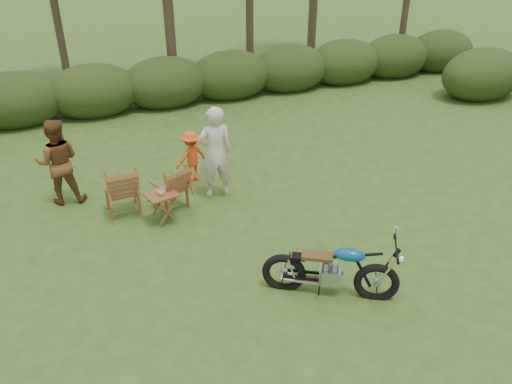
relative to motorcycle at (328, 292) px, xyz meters
name	(u,v)px	position (x,y,z in m)	size (l,w,h in m)	color
ground	(313,287)	(-0.15, 0.19, 0.00)	(80.00, 80.00, 0.00)	#294717
motorcycle	(328,292)	(0.00, 0.00, 0.00)	(1.86, 0.71, 1.06)	#0E72B7
lawn_chair_right	(172,207)	(-1.52, 3.30, 0.00)	(0.61, 0.61, 0.88)	brown
lawn_chair_left	(125,211)	(-2.37, 3.50, 0.00)	(0.65, 0.65, 0.94)	brown
side_table	(163,208)	(-1.76, 2.86, 0.28)	(0.55, 0.46, 0.57)	brown
cup	(161,192)	(-1.77, 2.84, 0.62)	(0.14, 0.14, 0.11)	#BEB39D
adult_a	(217,195)	(-0.55, 3.43, 0.00)	(0.67, 0.44, 1.83)	beige
adult_b	(66,201)	(-3.35, 4.33, 0.00)	(0.81, 0.63, 1.67)	brown
child	(193,180)	(-0.82, 4.22, 0.00)	(0.71, 0.41, 1.10)	#E14A15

